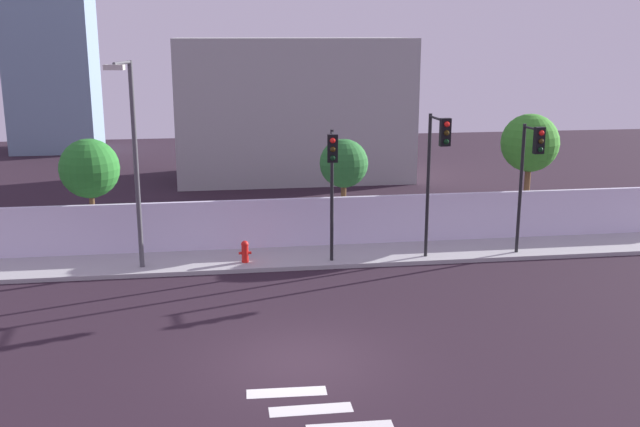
{
  "coord_description": "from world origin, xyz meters",
  "views": [
    {
      "loc": [
        -1.91,
        -16.53,
        7.88
      ],
      "look_at": [
        1.44,
        6.5,
        2.1
      ],
      "focal_mm": 41.2,
      "sensor_mm": 36.0,
      "label": 1
    }
  ],
  "objects_px": {
    "street_lamp_curbside": "(133,150)",
    "traffic_light_right": "(332,169)",
    "fire_hydrant": "(245,251)",
    "roadside_tree_leftmost": "(89,169)",
    "traffic_light_left": "(531,162)",
    "traffic_light_center": "(437,157)",
    "roadside_tree_midright": "(530,144)",
    "roadside_tree_midleft": "(344,164)"
  },
  "relations": [
    {
      "from": "traffic_light_left",
      "to": "traffic_light_right",
      "type": "relative_size",
      "value": 1.02
    },
    {
      "from": "traffic_light_left",
      "to": "fire_hydrant",
      "type": "distance_m",
      "value": 10.28
    },
    {
      "from": "street_lamp_curbside",
      "to": "roadside_tree_midleft",
      "type": "xyz_separation_m",
      "value": [
        7.46,
        3.08,
        -1.19
      ]
    },
    {
      "from": "roadside_tree_midleft",
      "to": "traffic_light_left",
      "type": "bearing_deg",
      "value": -31.35
    },
    {
      "from": "traffic_light_left",
      "to": "fire_hydrant",
      "type": "relative_size",
      "value": 6.04
    },
    {
      "from": "roadside_tree_leftmost",
      "to": "street_lamp_curbside",
      "type": "bearing_deg",
      "value": -58.09
    },
    {
      "from": "traffic_light_right",
      "to": "traffic_light_center",
      "type": "bearing_deg",
      "value": -1.74
    },
    {
      "from": "fire_hydrant",
      "to": "roadside_tree_leftmost",
      "type": "relative_size",
      "value": 0.19
    },
    {
      "from": "traffic_light_right",
      "to": "roadside_tree_midleft",
      "type": "height_order",
      "value": "traffic_light_right"
    },
    {
      "from": "traffic_light_left",
      "to": "roadside_tree_midleft",
      "type": "distance_m",
      "value": 6.9
    },
    {
      "from": "traffic_light_center",
      "to": "traffic_light_right",
      "type": "bearing_deg",
      "value": 178.26
    },
    {
      "from": "street_lamp_curbside",
      "to": "roadside_tree_leftmost",
      "type": "distance_m",
      "value": 3.79
    },
    {
      "from": "traffic_light_center",
      "to": "street_lamp_curbside",
      "type": "bearing_deg",
      "value": 175.74
    },
    {
      "from": "traffic_light_left",
      "to": "traffic_light_right",
      "type": "bearing_deg",
      "value": -178.95
    },
    {
      "from": "traffic_light_right",
      "to": "roadside_tree_leftmost",
      "type": "xyz_separation_m",
      "value": [
        -8.33,
        3.71,
        -0.44
      ]
    },
    {
      "from": "roadside_tree_midleft",
      "to": "fire_hydrant",
      "type": "bearing_deg",
      "value": -144.03
    },
    {
      "from": "traffic_light_right",
      "to": "traffic_light_left",
      "type": "bearing_deg",
      "value": 1.05
    },
    {
      "from": "street_lamp_curbside",
      "to": "roadside_tree_leftmost",
      "type": "height_order",
      "value": "street_lamp_curbside"
    },
    {
      "from": "fire_hydrant",
      "to": "roadside_tree_midleft",
      "type": "bearing_deg",
      "value": 35.97
    },
    {
      "from": "traffic_light_center",
      "to": "street_lamp_curbside",
      "type": "xyz_separation_m",
      "value": [
        -9.93,
        0.74,
        0.34
      ]
    },
    {
      "from": "fire_hydrant",
      "to": "roadside_tree_midright",
      "type": "height_order",
      "value": "roadside_tree_midright"
    },
    {
      "from": "roadside_tree_leftmost",
      "to": "fire_hydrant",
      "type": "bearing_deg",
      "value": -27.76
    },
    {
      "from": "traffic_light_right",
      "to": "roadside_tree_midright",
      "type": "bearing_deg",
      "value": 23.63
    },
    {
      "from": "traffic_light_left",
      "to": "traffic_light_right",
      "type": "height_order",
      "value": "traffic_light_left"
    },
    {
      "from": "traffic_light_center",
      "to": "roadside_tree_midright",
      "type": "relative_size",
      "value": 1.06
    },
    {
      "from": "traffic_light_left",
      "to": "traffic_light_center",
      "type": "relative_size",
      "value": 0.92
    },
    {
      "from": "fire_hydrant",
      "to": "roadside_tree_midright",
      "type": "distance_m",
      "value": 12.11
    },
    {
      "from": "traffic_light_left",
      "to": "roadside_tree_leftmost",
      "type": "xyz_separation_m",
      "value": [
        -15.26,
        3.58,
        -0.48
      ]
    },
    {
      "from": "street_lamp_curbside",
      "to": "roadside_tree_midright",
      "type": "distance_m",
      "value": 15.22
    },
    {
      "from": "traffic_light_left",
      "to": "fire_hydrant",
      "type": "height_order",
      "value": "traffic_light_left"
    },
    {
      "from": "traffic_light_left",
      "to": "street_lamp_curbside",
      "type": "height_order",
      "value": "street_lamp_curbside"
    },
    {
      "from": "traffic_light_left",
      "to": "street_lamp_curbside",
      "type": "distance_m",
      "value": 13.37
    },
    {
      "from": "traffic_light_right",
      "to": "roadside_tree_midright",
      "type": "relative_size",
      "value": 0.95
    },
    {
      "from": "traffic_light_center",
      "to": "fire_hydrant",
      "type": "xyz_separation_m",
      "value": [
        -6.4,
        0.95,
        -3.26
      ]
    },
    {
      "from": "street_lamp_curbside",
      "to": "traffic_light_right",
      "type": "bearing_deg",
      "value": -5.63
    },
    {
      "from": "traffic_light_center",
      "to": "street_lamp_curbside",
      "type": "distance_m",
      "value": 9.96
    },
    {
      "from": "traffic_light_center",
      "to": "traffic_light_right",
      "type": "height_order",
      "value": "traffic_light_center"
    },
    {
      "from": "roadside_tree_leftmost",
      "to": "roadside_tree_midright",
      "type": "bearing_deg",
      "value": 0.0
    },
    {
      "from": "traffic_light_center",
      "to": "roadside_tree_leftmost",
      "type": "distance_m",
      "value": 12.46
    },
    {
      "from": "fire_hydrant",
      "to": "roadside_tree_midleft",
      "type": "height_order",
      "value": "roadside_tree_midleft"
    },
    {
      "from": "street_lamp_curbside",
      "to": "traffic_light_left",
      "type": "bearing_deg",
      "value": -2.17
    },
    {
      "from": "traffic_light_left",
      "to": "traffic_light_center",
      "type": "distance_m",
      "value": 3.44
    }
  ]
}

